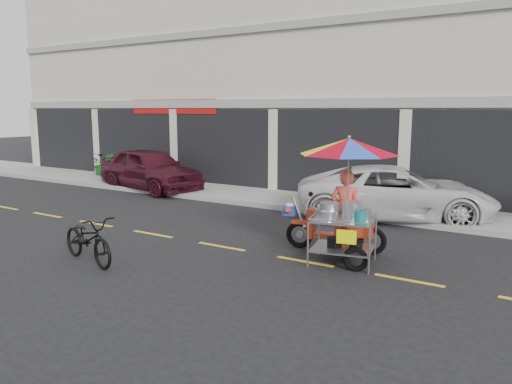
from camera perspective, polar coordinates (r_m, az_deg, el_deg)
The scene contains 9 objects.
ground at distance 9.79m, azimuth 5.61°, elevation -7.93°, with size 90.00×90.00×0.00m, color black.
sidewalk at distance 14.75m, azimuth 15.28°, elevation -1.97°, with size 45.00×3.00×0.15m, color gray.
centerline at distance 9.79m, azimuth 5.61°, elevation -7.91°, with size 42.00×0.10×0.01m, color gold.
maroon_sedan at distance 18.40m, azimuth -12.02°, elevation 2.57°, with size 1.81×4.50×1.53m, color #3A0D1A.
white_pickup at distance 13.80m, azimuth 15.64°, elevation -0.07°, with size 2.37×5.14×1.43m, color silver.
plant_tall at distance 22.07m, azimuth -17.23°, elevation 3.09°, with size 0.84×0.73×0.94m, color #134216.
plant_short at distance 21.82m, azimuth -16.48°, elevation 3.01°, with size 0.50×0.50×0.90m, color #134216.
near_bicycle at distance 10.10m, azimuth -18.65°, elevation -5.10°, with size 0.62×1.78×0.93m, color black.
food_vendor_rig at distance 9.75m, azimuth 10.22°, elevation 1.16°, with size 2.73×2.22×2.45m.
Camera 1 is at (4.16, -8.36, 2.93)m, focal length 35.00 mm.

